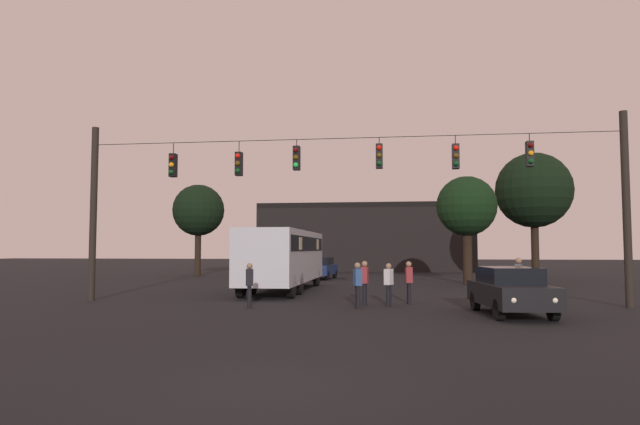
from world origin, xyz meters
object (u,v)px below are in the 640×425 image
Objects in this scene: pedestrian_crossing_right at (365,280)px; pedestrian_near_bus at (389,282)px; pedestrian_trailing at (249,283)px; tree_right_far at (534,191)px; tree_behind_building at (467,207)px; car_far_left at (320,268)px; pedestrian_crossing_center at (409,280)px; city_bus at (284,254)px; pedestrian_crossing_left at (519,278)px; pedestrian_far_side at (358,283)px; car_near_right at (510,290)px; tree_left_silhouette at (198,211)px.

pedestrian_near_bus is (0.90, -0.12, -0.05)m from pedestrian_crossing_right.
tree_right_far reaches higher than pedestrian_trailing.
pedestrian_crossing_right is 15.09m from tree_behind_building.
car_far_left is 2.72× the size of pedestrian_crossing_center.
car_far_left is (0.29, 11.19, -1.07)m from city_bus.
pedestrian_near_bus is at bearing -52.24° from city_bus.
tree_right_far is (14.60, 20.17, 5.19)m from pedestrian_trailing.
tree_right_far reaches higher than pedestrian_crossing_left.
pedestrian_crossing_left is 1.13× the size of pedestrian_near_bus.
pedestrian_crossing_right is (4.41, -6.74, -0.93)m from city_bus.
city_bus is 8.33m from pedestrian_trailing.
tree_behind_building is at bearing 91.63° from pedestrian_crossing_left.
pedestrian_crossing_right is at bearing -169.40° from pedestrian_crossing_left.
city_bus is 6.66× the size of pedestrian_crossing_right.
tree_right_far is at bearing 38.49° from city_bus.
tree_behind_building is (9.86, 6.84, 2.78)m from city_bus.
pedestrian_far_side is (-1.85, -1.84, -0.01)m from pedestrian_crossing_center.
car_far_left is (-8.92, 20.38, 0.00)m from car_near_right.
city_bus is 8.11m from pedestrian_crossing_right.
tree_left_silhouette is 21.24m from tree_behind_building.
tree_left_silhouette is (-15.20, 21.51, 4.25)m from pedestrian_near_bus.
car_near_right is 22.24m from car_far_left.
pedestrian_crossing_left is 18.89m from tree_right_far.
tree_behind_building reaches higher than pedestrian_crossing_center.
city_bus is at bearing 135.08° from car_near_right.
pedestrian_crossing_center is 0.23× the size of tree_left_silhouette.
car_near_right is 3.68m from pedestrian_crossing_left.
tree_right_far is (14.69, 0.72, 5.30)m from car_far_left.
car_near_right is 2.70× the size of pedestrian_crossing_right.
pedestrian_crossing_center is 6.13m from pedestrian_trailing.
city_bus is 1.69× the size of tree_behind_building.
tree_right_far is at bearing 62.74° from pedestrian_near_bus.
pedestrian_crossing_left is (1.00, 3.53, 0.22)m from car_near_right.
pedestrian_crossing_center is at bearing 134.32° from car_near_right.
tree_left_silhouette is at bearing 158.41° from tree_behind_building.
tree_right_far is at bearing -6.29° from tree_left_silhouette.
city_bus is at bearing -91.49° from car_far_left.
city_bus is 1.27× the size of tree_right_far.
city_bus is at bearing 135.48° from pedestrian_crossing_center.
pedestrian_crossing_left is 1.09× the size of pedestrian_crossing_center.
tree_behind_building is at bearing 34.75° from city_bus.
pedestrian_crossing_center is at bearing 44.93° from pedestrian_far_side.
pedestrian_crossing_right is 0.23× the size of tree_left_silhouette.
city_bus is 6.19× the size of pedestrian_crossing_left.
car_far_left is at bearing 155.56° from tree_behind_building.
car_far_left is 18.73m from pedestrian_near_bus.
pedestrian_crossing_left is 10.17m from pedestrian_trailing.
pedestrian_near_bus is 0.18× the size of tree_right_far.
pedestrian_far_side is at bearing -78.31° from car_far_left.
pedestrian_crossing_right is 0.19× the size of tree_right_far.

